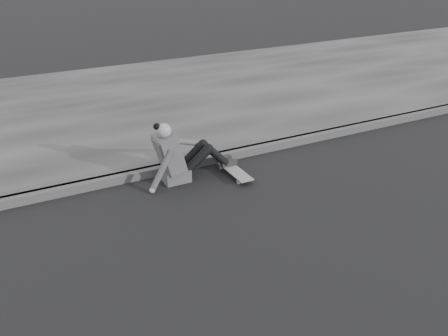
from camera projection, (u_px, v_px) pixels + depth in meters
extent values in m
plane|color=black|center=(447.00, 207.00, 6.29)|extent=(80.00, 80.00, 0.00)
cube|color=#454545|center=(321.00, 135.00, 8.33)|extent=(24.00, 0.16, 0.12)
cube|color=#3A3A3A|center=(235.00, 89.00, 10.75)|extent=(24.00, 6.00, 0.12)
cylinder|color=gray|center=(238.00, 182.00, 6.85)|extent=(0.03, 0.05, 0.05)
cylinder|color=gray|center=(248.00, 180.00, 6.92)|extent=(0.03, 0.05, 0.05)
cylinder|color=gray|center=(221.00, 168.00, 7.27)|extent=(0.03, 0.05, 0.05)
cylinder|color=gray|center=(230.00, 166.00, 7.33)|extent=(0.03, 0.05, 0.05)
cube|color=#2E2E31|center=(243.00, 179.00, 6.87)|extent=(0.16, 0.04, 0.03)
cube|color=#2E2E31|center=(226.00, 165.00, 7.29)|extent=(0.16, 0.04, 0.03)
cube|color=gray|center=(234.00, 170.00, 7.07)|extent=(0.20, 0.78, 0.02)
cube|color=#4D4D4F|center=(175.00, 174.00, 6.93)|extent=(0.36, 0.34, 0.18)
cube|color=#4D4D4F|center=(169.00, 153.00, 6.76)|extent=(0.37, 0.40, 0.57)
cube|color=#4D4D4F|center=(160.00, 146.00, 6.65)|extent=(0.14, 0.30, 0.20)
cylinder|color=#999999|center=(165.00, 137.00, 6.63)|extent=(0.09, 0.09, 0.08)
sphere|color=#999999|center=(164.00, 131.00, 6.59)|extent=(0.20, 0.20, 0.20)
sphere|color=black|center=(157.00, 126.00, 6.54)|extent=(0.09, 0.09, 0.09)
cylinder|color=black|center=(198.00, 159.00, 6.91)|extent=(0.43, 0.13, 0.39)
cylinder|color=black|center=(193.00, 155.00, 7.05)|extent=(0.43, 0.13, 0.39)
cylinder|color=black|center=(217.00, 156.00, 7.04)|extent=(0.35, 0.11, 0.36)
cylinder|color=black|center=(212.00, 151.00, 7.18)|extent=(0.35, 0.11, 0.36)
sphere|color=black|center=(209.00, 148.00, 6.92)|extent=(0.13, 0.13, 0.13)
sphere|color=black|center=(203.00, 144.00, 7.06)|extent=(0.13, 0.13, 0.13)
cube|color=#282828|center=(229.00, 163.00, 7.18)|extent=(0.24, 0.08, 0.07)
cube|color=#282828|center=(223.00, 159.00, 7.32)|extent=(0.24, 0.08, 0.07)
cylinder|color=#4D4D4F|center=(162.00, 171.00, 6.57)|extent=(0.38, 0.08, 0.58)
sphere|color=#999999|center=(152.00, 190.00, 6.60)|extent=(0.08, 0.08, 0.08)
cylinder|color=#4D4D4F|center=(181.00, 142.00, 6.96)|extent=(0.48, 0.08, 0.21)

